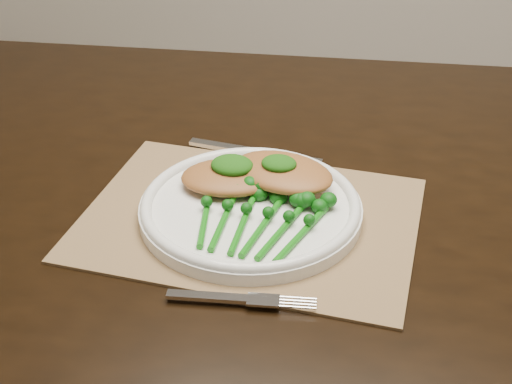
% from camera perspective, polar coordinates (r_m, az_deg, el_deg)
% --- Properties ---
extents(dining_table, '(1.68, 1.05, 0.75)m').
position_cam_1_polar(dining_table, '(1.23, 4.50, -13.93)').
color(dining_table, black).
rests_on(dining_table, ground).
extents(placemat, '(0.43, 0.32, 0.00)m').
position_cam_1_polar(placemat, '(0.91, -0.50, -2.13)').
color(placemat, olive).
rests_on(placemat, dining_table).
extents(dinner_plate, '(0.28, 0.28, 0.03)m').
position_cam_1_polar(dinner_plate, '(0.90, -0.43, -1.20)').
color(dinner_plate, white).
rests_on(dinner_plate, placemat).
extents(knife, '(0.20, 0.03, 0.01)m').
position_cam_1_polar(knife, '(1.05, -1.15, 3.40)').
color(knife, silver).
rests_on(knife, placemat).
extents(fork, '(0.16, 0.04, 0.01)m').
position_cam_1_polar(fork, '(0.77, -0.41, -8.61)').
color(fork, silver).
rests_on(fork, placemat).
extents(chicken_fillet_left, '(0.15, 0.12, 0.03)m').
position_cam_1_polar(chicken_fillet_left, '(0.93, -2.01, 1.21)').
color(chicken_fillet_left, '#A0622E').
rests_on(chicken_fillet_left, dinner_plate).
extents(chicken_fillet_right, '(0.16, 0.13, 0.03)m').
position_cam_1_polar(chicken_fillet_right, '(0.93, 2.14, 1.60)').
color(chicken_fillet_right, '#A0622E').
rests_on(chicken_fillet_right, dinner_plate).
extents(pesto_dollop_left, '(0.06, 0.05, 0.02)m').
position_cam_1_polar(pesto_dollop_left, '(0.93, -1.93, 2.15)').
color(pesto_dollop_left, '#0F3F09').
rests_on(pesto_dollop_left, chicken_fillet_left).
extents(pesto_dollop_right, '(0.05, 0.04, 0.02)m').
position_cam_1_polar(pesto_dollop_right, '(0.92, 1.85, 2.30)').
color(pesto_dollop_right, '#0F3F09').
rests_on(pesto_dollop_right, chicken_fillet_right).
extents(broccolini_bundle, '(0.15, 0.17, 0.04)m').
position_cam_1_polar(broccolini_bundle, '(0.86, -0.28, -2.63)').
color(broccolini_bundle, '#10670D').
rests_on(broccolini_bundle, dinner_plate).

